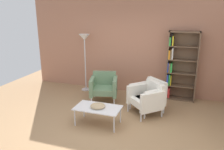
# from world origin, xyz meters

# --- Properties ---
(ground_plane) EXTENTS (8.32, 8.32, 0.00)m
(ground_plane) POSITION_xyz_m (0.00, 0.00, 0.00)
(ground_plane) COLOR #9E7751
(brick_back_panel) EXTENTS (6.40, 0.12, 2.90)m
(brick_back_panel) POSITION_xyz_m (0.00, 2.46, 1.45)
(brick_back_panel) COLOR #A87056
(brick_back_panel) RESTS_ON ground_plane
(bookshelf_tall) EXTENTS (0.80, 0.30, 1.90)m
(bookshelf_tall) POSITION_xyz_m (1.41, 2.25, 0.93)
(bookshelf_tall) COLOR brown
(bookshelf_tall) RESTS_ON ground_plane
(coffee_table_low) EXTENTS (1.00, 0.56, 0.40)m
(coffee_table_low) POSITION_xyz_m (-0.15, 0.15, 0.37)
(coffee_table_low) COLOR silver
(coffee_table_low) RESTS_ON ground_plane
(decorative_bowl) EXTENTS (0.32, 0.32, 0.05)m
(decorative_bowl) POSITION_xyz_m (-0.15, 0.15, 0.43)
(decorative_bowl) COLOR tan
(decorative_bowl) RESTS_ON coffee_table_low
(armchair_by_bookshelf) EXTENTS (0.86, 0.82, 0.78)m
(armchair_by_bookshelf) POSITION_xyz_m (-0.50, 1.45, 0.41)
(armchair_by_bookshelf) COLOR slate
(armchair_by_bookshelf) RESTS_ON ground_plane
(armchair_spare_guest) EXTENTS (0.95, 0.95, 0.78)m
(armchair_spare_guest) POSITION_xyz_m (0.78, 1.01, 0.41)
(armchair_spare_guest) COLOR white
(armchair_spare_guest) RESTS_ON ground_plane
(armchair_corner_red) EXTENTS (0.95, 0.95, 0.78)m
(armchair_corner_red) POSITION_xyz_m (0.79, 1.19, 0.41)
(armchair_corner_red) COLOR white
(armchair_corner_red) RESTS_ON ground_plane
(floor_lamp_torchiere) EXTENTS (0.32, 0.32, 1.74)m
(floor_lamp_torchiere) POSITION_xyz_m (-1.34, 2.08, 1.45)
(floor_lamp_torchiere) COLOR silver
(floor_lamp_torchiere) RESTS_ON ground_plane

